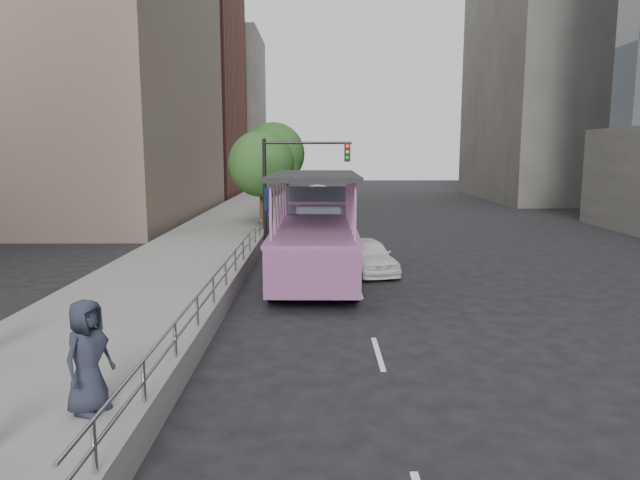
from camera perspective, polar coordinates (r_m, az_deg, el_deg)
ground at (r=15.21m, az=1.24°, el=-8.71°), size 160.00×160.00×0.00m
sidewalk at (r=25.47m, az=-12.38°, el=-1.42°), size 5.50×80.00×0.30m
kerb_wall at (r=17.22m, az=-9.40°, el=-5.08°), size 0.24×30.00×0.36m
guardrail at (r=17.08m, az=-9.45°, el=-2.92°), size 0.07×22.00×0.71m
duck_boat at (r=21.83m, az=-0.44°, el=0.49°), size 3.03×11.59×3.83m
car at (r=21.78m, az=4.75°, el=-1.57°), size 2.43×4.18×1.34m
pedestrian_far at (r=10.25m, az=-22.22°, el=-10.72°), size 0.93×1.10×1.92m
parking_sign at (r=24.74m, az=-5.26°, el=2.51°), size 0.30×0.63×3.05m
traffic_signal at (r=27.05m, az=-3.04°, el=6.49°), size 4.20×0.32×5.20m
street_tree_near at (r=30.58m, az=-5.74°, el=7.32°), size 3.52×3.52×5.72m
street_tree_far at (r=36.53m, az=-4.53°, el=8.33°), size 3.97×3.97×6.45m
midrise_brick at (r=65.48m, az=-16.46°, el=15.82°), size 18.00×16.00×26.00m
midrise_stone_a at (r=63.40m, az=25.78°, el=18.32°), size 20.00×20.00×32.00m
midrise_stone_b at (r=80.23m, az=-11.72°, el=12.47°), size 16.00×14.00×20.00m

